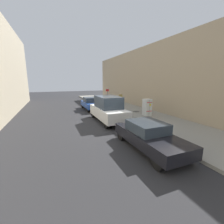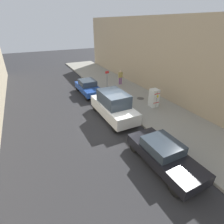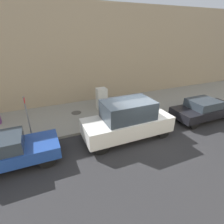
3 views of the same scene
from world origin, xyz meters
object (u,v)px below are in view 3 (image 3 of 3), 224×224
parked_hatchback_blue (7,151)px  parked_sedan_dark (204,109)px  parked_van_white (127,120)px  discarded_refrigerator (102,99)px  street_sign_post (27,115)px

parked_hatchback_blue → parked_sedan_dark: bearing=90.0°
parked_van_white → parked_hatchback_blue: bearing=-90.0°
discarded_refrigerator → street_sign_post: street_sign_post is taller
street_sign_post → parked_hatchback_blue: size_ratio=0.57×
parked_van_white → parked_sedan_dark: size_ratio=1.09×
parked_van_white → parked_sedan_dark: bearing=90.0°
parked_hatchback_blue → parked_van_white: parked_van_white is taller
street_sign_post → parked_sedan_dark: bearing=80.6°
parked_sedan_dark → discarded_refrigerator: bearing=-124.4°
parked_hatchback_blue → parked_van_white: (-0.00, 5.75, 0.31)m
parked_hatchback_blue → parked_sedan_dark: (-0.00, 11.46, -0.04)m
street_sign_post → parked_van_white: bearing=70.2°
street_sign_post → parked_van_white: size_ratio=0.49×
discarded_refrigerator → parked_sedan_dark: 6.95m
street_sign_post → parked_hatchback_blue: street_sign_post is taller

